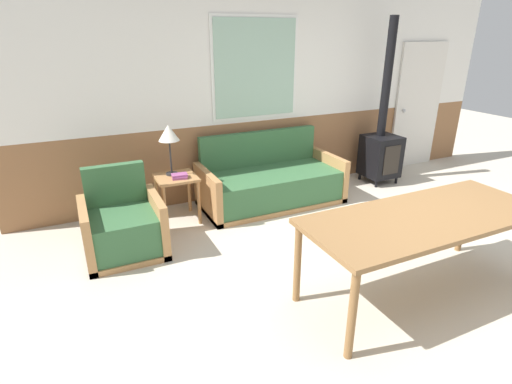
{
  "coord_description": "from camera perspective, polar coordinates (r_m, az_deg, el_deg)",
  "views": [
    {
      "loc": [
        -2.7,
        -2.26,
        2.13
      ],
      "look_at": [
        -1.05,
        1.25,
        0.57
      ],
      "focal_mm": 28.0,
      "sensor_mm": 36.0,
      "label": 1
    }
  ],
  "objects": [
    {
      "name": "wall_back",
      "position": [
        5.63,
        3.59,
        14.02
      ],
      "size": [
        7.2,
        0.09,
        2.7
      ],
      "color": "#8E603D",
      "rests_on": "ground_plane"
    },
    {
      "name": "book_stack",
      "position": [
        4.67,
        -10.87,
        2.23
      ],
      "size": [
        0.19,
        0.16,
        0.05
      ],
      "color": "#994C84",
      "rests_on": "side_table"
    },
    {
      "name": "table_lamp",
      "position": [
        4.69,
        -12.37,
        8.02
      ],
      "size": [
        0.24,
        0.24,
        0.59
      ],
      "color": "#262628",
      "rests_on": "side_table"
    },
    {
      "name": "couch",
      "position": [
        5.28,
        2.1,
        1.2
      ],
      "size": [
        1.85,
        0.87,
        0.9
      ],
      "color": "#B27F4C",
      "rests_on": "ground_plane"
    },
    {
      "name": "dining_table",
      "position": [
        3.54,
        23.07,
        -4.0
      ],
      "size": [
        2.09,
        0.84,
        0.76
      ],
      "color": "olive",
      "rests_on": "ground_plane"
    },
    {
      "name": "ground_plane",
      "position": [
        4.11,
        21.5,
        -11.0
      ],
      "size": [
        16.0,
        16.0,
        0.0
      ],
      "primitive_type": "plane",
      "color": "beige"
    },
    {
      "name": "wood_stove",
      "position": [
        6.25,
        17.47,
        6.44
      ],
      "size": [
        0.48,
        0.48,
        2.34
      ],
      "color": "black",
      "rests_on": "ground_plane"
    },
    {
      "name": "side_table",
      "position": [
        4.79,
        -11.28,
        0.95
      ],
      "size": [
        0.46,
        0.46,
        0.57
      ],
      "color": "#B27F4C",
      "rests_on": "ground_plane"
    },
    {
      "name": "armchair",
      "position": [
        4.29,
        -18.41,
        -4.97
      ],
      "size": [
        0.78,
        0.73,
        0.87
      ],
      "rotation": [
        0.0,
        0.0,
        0.24
      ],
      "color": "#B27F4C",
      "rests_on": "ground_plane"
    },
    {
      "name": "entry_door",
      "position": [
        7.2,
        22.06,
        11.26
      ],
      "size": [
        0.93,
        0.09,
        1.99
      ],
      "color": "silver",
      "rests_on": "ground_plane"
    }
  ]
}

